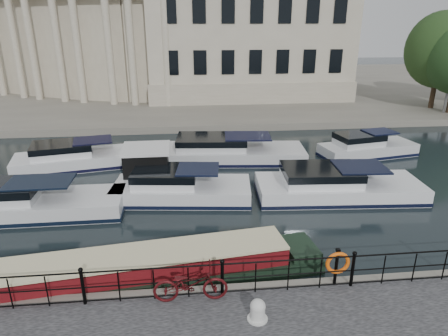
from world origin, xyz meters
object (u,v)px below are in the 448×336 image
Objects in this scene: bicycle at (191,284)px; narrowboat at (129,277)px; harbour_hut at (147,169)px; life_ring_post at (338,263)px; mooring_bollard at (258,310)px.

narrowboat is at bearing 52.02° from bicycle.
bicycle is 10.41m from harbour_hut.
life_ring_post reaches higher than bicycle.
life_ring_post is 0.37× the size of harbour_hut.
narrowboat is 8.64m from harbour_hut.
life_ring_post is 6.67m from narrowboat.
bicycle is 0.16× the size of narrowboat.
narrowboat is (-1.99, 1.59, -0.75)m from bicycle.
bicycle is at bearing -79.49° from harbour_hut.
bicycle reaches higher than mooring_bollard.
harbour_hut is (-6.48, 9.97, -0.37)m from life_ring_post.
bicycle is 2.07m from mooring_bollard.
life_ring_post reaches higher than narrowboat.
harbour_hut is (-2.00, 10.21, -0.17)m from bicycle.
narrowboat reaches higher than mooring_bollard.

